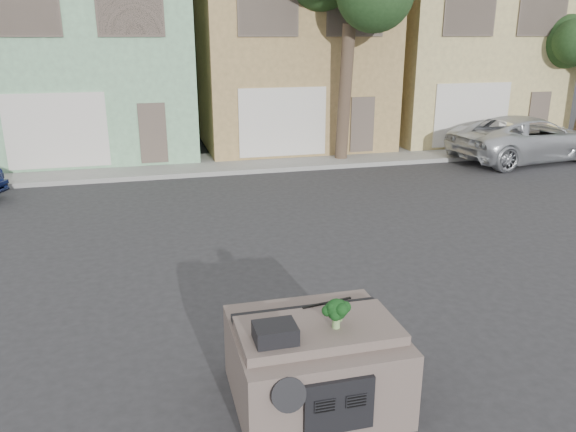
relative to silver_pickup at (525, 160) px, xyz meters
name	(u,v)px	position (x,y,z in m)	size (l,w,h in m)	color
ground_plane	(264,297)	(-11.63, -8.55, 0.00)	(120.00, 120.00, 0.00)	#303033
sidewalk	(201,165)	(-11.63, 1.95, 0.07)	(40.00, 3.00, 0.15)	gray
townhouse_mint	(92,52)	(-15.13, 5.95, 3.77)	(7.20, 8.20, 7.55)	#83B68C
townhouse_tan	(284,50)	(-7.63, 5.95, 3.77)	(7.20, 8.20, 7.55)	#A58652
townhouse_beige	(448,49)	(-0.13, 5.95, 3.77)	(7.20, 8.20, 7.55)	tan
silver_pickup	(525,160)	(0.00, 0.00, 0.00)	(2.68, 5.82, 1.62)	silver
tree_near	(347,39)	(-6.63, 1.25, 4.25)	(4.40, 4.00, 8.50)	#203D1B
car_dashboard	(314,360)	(-11.63, -11.55, 0.56)	(2.00, 1.80, 1.12)	#665750
instrument_hump	(275,333)	(-12.21, -11.90, 1.22)	(0.48, 0.38, 0.20)	black
wiper_arm	(327,303)	(-11.35, -11.17, 1.13)	(0.70, 0.03, 0.02)	black
broccoli	(336,313)	(-11.45, -11.79, 1.31)	(0.31, 0.31, 0.38)	black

